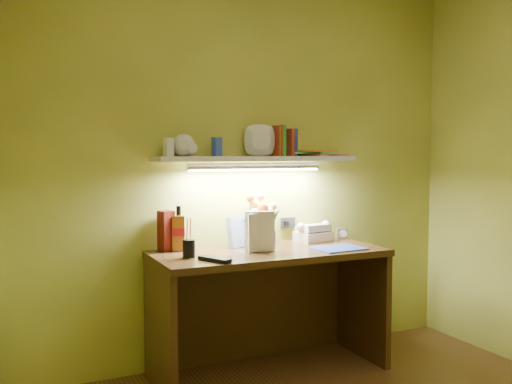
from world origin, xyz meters
TOP-DOWN VIEW (x-y plane):
  - desk at (0.00, 1.20)m, footprint 1.40×0.60m
  - flower_bouquet at (0.04, 1.39)m, footprint 0.24×0.24m
  - telephone at (0.41, 1.38)m, footprint 0.24×0.19m
  - desk_clock at (0.66, 1.41)m, footprint 0.08×0.05m
  - whisky_bottle at (-0.50, 1.41)m, footprint 0.09×0.09m
  - whisky_box at (-0.57, 1.44)m, footprint 0.10×0.10m
  - pen_cup at (-0.51, 1.18)m, footprint 0.09×0.09m
  - art_card at (-0.11, 1.39)m, footprint 0.19×0.11m
  - tv_remote at (-0.42, 1.01)m, footprint 0.14×0.21m
  - blue_folder at (0.40, 1.06)m, footprint 0.31×0.24m
  - desk_book_a at (-0.15, 1.16)m, footprint 0.17×0.06m
  - desk_book_b at (-0.16, 1.21)m, footprint 0.17×0.08m
  - wall_shelf at (0.01, 1.39)m, footprint 1.32×0.33m

SIDE VIEW (x-z plane):
  - desk at x=0.00m, z-range 0.00..0.75m
  - blue_folder at x=0.40m, z-range 0.75..0.76m
  - tv_remote at x=-0.42m, z-range 0.75..0.77m
  - desk_clock at x=0.66m, z-range 0.75..0.82m
  - telephone at x=0.41m, z-range 0.75..0.88m
  - pen_cup at x=-0.51m, z-range 0.75..0.92m
  - art_card at x=-0.11m, z-range 0.75..0.94m
  - desk_book_a at x=-0.15m, z-range 0.75..0.98m
  - whisky_box at x=-0.57m, z-range 0.75..0.99m
  - desk_book_b at x=-0.16m, z-range 0.75..0.99m
  - whisky_bottle at x=-0.50m, z-range 0.75..1.02m
  - flower_bouquet at x=0.04m, z-range 0.75..1.07m
  - wall_shelf at x=0.01m, z-range 1.22..1.45m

